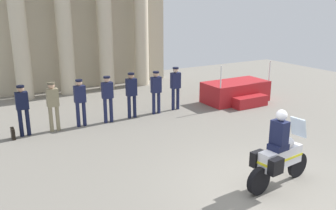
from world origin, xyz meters
The scene contains 12 objects.
ground_plane centered at (0.00, 0.00, 0.00)m, with size 28.66×28.66×0.00m, color gray.
colonnade_backdrop centered at (-0.53, 11.86, 4.05)m, with size 9.33×1.57×7.98m.
reviewing_stand centered at (4.42, 6.17, 0.43)m, with size 2.81×1.92×1.79m.
officer_in_row_0 centered at (-4.27, 6.40, 1.00)m, with size 0.38×0.24×1.68m.
officer_in_row_1 centered at (-3.32, 6.37, 1.00)m, with size 0.38×0.24×1.69m.
officer_in_row_2 centered at (-2.39, 6.43, 0.99)m, with size 0.38×0.24×1.67m.
officer_in_row_3 centered at (-1.42, 6.34, 1.01)m, with size 0.38×0.24×1.70m.
officer_in_row_4 centered at (-0.45, 6.40, 1.01)m, with size 0.38×0.24×1.72m.
officer_in_row_5 centered at (0.59, 6.41, 0.99)m, with size 0.38×0.24×1.68m.
officer_in_row_6 centered at (1.53, 6.52, 1.02)m, with size 0.38×0.24×1.73m.
motorcycle_with_rider centered at (0.35, -0.10, 0.79)m, with size 2.09×0.73×1.90m.
briefcase_on_ground centered at (-4.66, 6.30, 0.18)m, with size 0.10×0.32×0.36m, color black.
Camera 1 is at (-5.78, -5.56, 4.25)m, focal length 38.69 mm.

